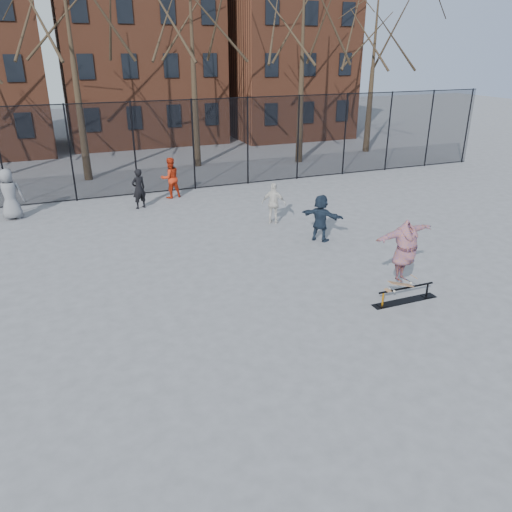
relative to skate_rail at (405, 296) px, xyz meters
name	(u,v)px	position (x,y,z in m)	size (l,w,h in m)	color
ground	(295,332)	(-3.28, -0.30, -0.16)	(100.00, 100.00, 0.00)	slate
skate_rail	(405,296)	(0.00, 0.00, 0.00)	(1.85, 0.28, 0.41)	black
skateboard	(401,286)	(-0.19, 0.00, 0.30)	(0.79, 0.19, 0.09)	#A76D42
skater	(404,256)	(-0.19, 0.00, 1.14)	(1.96, 0.53, 1.59)	#69378A
bystander_black	(139,189)	(-4.95, 10.63, 0.65)	(0.59, 0.39, 1.62)	black
bystander_red	(170,178)	(-3.43, 11.70, 0.71)	(0.85, 0.66, 1.74)	#B72910
bystander_white	(274,203)	(-0.67, 6.90, 0.61)	(0.90, 0.37, 1.53)	beige
bystander_navy	(321,218)	(0.07, 4.70, 0.64)	(1.48, 0.47, 1.59)	#1C2838
bystander_extra	(10,194)	(-9.66, 11.03, 0.81)	(0.94, 0.61, 1.93)	slate
fence	(166,146)	(-3.30, 12.70, 1.89)	(34.03, 0.07, 4.00)	black
tree_row	(134,17)	(-3.53, 16.85, 7.20)	(33.66, 7.46, 10.67)	black
rowhouses	(129,47)	(-2.56, 25.70, 5.91)	(29.00, 7.00, 13.00)	brown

